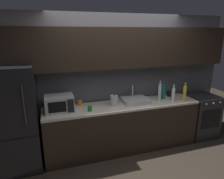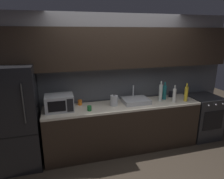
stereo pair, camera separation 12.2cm
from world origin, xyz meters
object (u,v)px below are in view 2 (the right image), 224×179
microwave (59,103)px  mug_dark (171,94)px  wine_bottle_white (174,95)px  wine_bottle_yellow (186,94)px  wine_bottle_clear (161,93)px  refrigerator (16,118)px  wine_bottle_teal (165,92)px  mug_green (89,108)px  mug_orange (80,102)px  oven_range (202,117)px  kettle (114,100)px

microwave → mug_dark: microwave is taller
wine_bottle_white → wine_bottle_yellow: (0.24, -0.01, 0.01)m
wine_bottle_clear → wine_bottle_yellow: (0.47, -0.13, -0.02)m
refrigerator → wine_bottle_clear: refrigerator is taller
wine_bottle_teal → mug_green: size_ratio=3.89×
mug_dark → mug_orange: mug_dark is taller
oven_range → wine_bottle_teal: size_ratio=2.64×
wine_bottle_clear → wine_bottle_white: wine_bottle_clear is taller
mug_green → wine_bottle_teal: bearing=7.9°
wine_bottle_clear → wine_bottle_teal: size_ratio=1.14×
oven_range → wine_bottle_teal: (-0.90, 0.08, 0.59)m
refrigerator → kettle: bearing=0.0°
refrigerator → wine_bottle_teal: bearing=1.6°
microwave → mug_green: bearing=-17.7°
wine_bottle_yellow → oven_range: bearing=13.9°
refrigerator → mug_green: refrigerator is taller
wine_bottle_clear → wine_bottle_teal: (0.13, 0.09, -0.02)m
refrigerator → mug_dark: size_ratio=15.66×
refrigerator → kettle: refrigerator is taller
microwave → wine_bottle_white: wine_bottle_white is taller
kettle → mug_green: kettle is taller
oven_range → wine_bottle_white: size_ratio=2.75×
mug_green → refrigerator: bearing=173.4°
oven_range → mug_dark: mug_dark is taller
wine_bottle_white → mug_green: wine_bottle_white is taller
microwave → wine_bottle_white: 2.09m
microwave → mug_orange: microwave is taller
refrigerator → mug_green: 1.17m
kettle → mug_dark: size_ratio=1.92×
wine_bottle_clear → wine_bottle_teal: wine_bottle_clear is taller
oven_range → microwave: size_ratio=1.96×
kettle → mug_orange: kettle is taller
refrigerator → oven_range: refrigerator is taller
mug_dark → wine_bottle_clear: bearing=-152.3°
refrigerator → wine_bottle_white: refrigerator is taller
wine_bottle_white → mug_green: (-1.61, -0.01, -0.09)m
mug_green → mug_dark: size_ratio=0.81×
wine_bottle_clear → wine_bottle_yellow: bearing=-16.0°
wine_bottle_yellow → mug_dark: wine_bottle_yellow is taller
wine_bottle_clear → oven_range: bearing=0.4°
oven_range → wine_bottle_white: bearing=-171.1°
wine_bottle_clear → wine_bottle_white: (0.22, -0.12, -0.03)m
microwave → wine_bottle_yellow: (2.33, -0.16, 0.01)m
wine_bottle_teal → mug_green: 1.53m
mug_dark → kettle: bearing=-172.4°
oven_range → mug_dark: 0.87m
oven_range → microwave: bearing=179.6°
wine_bottle_clear → microwave: bearing=179.2°
microwave → mug_green: size_ratio=5.25×
kettle → wine_bottle_teal: (1.05, 0.08, 0.05)m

